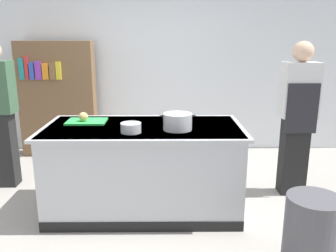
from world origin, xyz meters
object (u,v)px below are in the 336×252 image
trash_bin (311,234)px  person_chef (297,116)px  onion (83,117)px  bookshelf (58,99)px  stock_pot (178,122)px  mixing_bowl (131,128)px

trash_bin → person_chef: size_ratio=0.36×
onion → bookshelf: (-0.76, 1.66, -0.11)m
onion → person_chef: 2.31m
trash_bin → person_chef: bearing=76.0°
trash_bin → person_chef: 1.55m
stock_pot → mixing_bowl: 0.45m
trash_bin → onion: bearing=149.8°
trash_bin → mixing_bowl: bearing=151.7°
trash_bin → stock_pot: bearing=138.8°
stock_pot → trash_bin: size_ratio=0.56×
person_chef → bookshelf: (-3.06, 1.41, -0.06)m
onion → person_chef: bearing=6.1°
stock_pot → mixing_bowl: stock_pot is taller
person_chef → mixing_bowl: bearing=117.2°
person_chef → stock_pot: bearing=119.1°
trash_bin → bookshelf: bearing=134.1°
onion → mixing_bowl: 0.64m
mixing_bowl → stock_pot: bearing=13.1°
onion → mixing_bowl: size_ratio=0.49×
person_chef → bookshelf: bearing=73.3°
stock_pot → mixing_bowl: size_ratio=1.79×
stock_pot → trash_bin: stock_pot is taller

